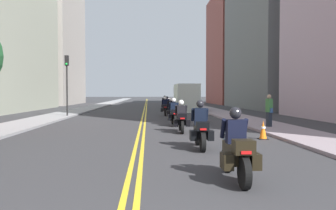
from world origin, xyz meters
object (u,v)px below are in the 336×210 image
(parked_truck, at_px, (186,99))
(motorcycle_2, at_px, (181,119))
(motorcycle_1, at_px, (200,130))
(pedestrian_0, at_px, (269,111))
(traffic_cone_0, at_px, (263,130))
(motorcycle_3, at_px, (174,115))
(traffic_light_near, at_px, (67,75))
(motorcycle_0, at_px, (236,151))
(motorcycle_5, at_px, (165,108))
(motorcycle_7, at_px, (165,105))
(motorcycle_6, at_px, (167,106))
(motorcycle_4, at_px, (172,110))

(parked_truck, bearing_deg, motorcycle_2, -96.97)
(motorcycle_1, distance_m, pedestrian_0, 7.72)
(traffic_cone_0, bearing_deg, pedestrian_0, 66.95)
(motorcycle_3, bearing_deg, parked_truck, 80.07)
(motorcycle_2, distance_m, traffic_cone_0, 4.02)
(traffic_light_near, bearing_deg, motorcycle_2, -54.22)
(motorcycle_0, xyz_separation_m, motorcycle_5, (-0.44, 21.26, 0.01))
(pedestrian_0, bearing_deg, motorcycle_7, -176.96)
(motorcycle_3, bearing_deg, motorcycle_7, 87.82)
(motorcycle_2, distance_m, motorcycle_7, 20.33)
(motorcycle_2, height_order, motorcycle_6, motorcycle_6)
(parked_truck, bearing_deg, motorcycle_0, -94.17)
(motorcycle_1, height_order, motorcycle_2, motorcycle_1)
(motorcycle_4, bearing_deg, motorcycle_3, -92.12)
(motorcycle_4, bearing_deg, traffic_cone_0, -73.98)
(motorcycle_3, height_order, motorcycle_6, motorcycle_3)
(motorcycle_6, bearing_deg, motorcycle_5, -94.91)
(motorcycle_1, bearing_deg, motorcycle_3, 93.65)
(motorcycle_4, bearing_deg, motorcycle_1, -89.53)
(motorcycle_3, xyz_separation_m, traffic_light_near, (-7.85, 7.61, 2.67))
(motorcycle_1, bearing_deg, motorcycle_4, 92.21)
(parked_truck, bearing_deg, pedestrian_0, -82.15)
(motorcycle_2, distance_m, traffic_light_near, 13.84)
(motorcycle_5, distance_m, motorcycle_7, 8.07)
(motorcycle_2, xyz_separation_m, motorcycle_7, (0.22, 20.33, 0.02))
(pedestrian_0, bearing_deg, traffic_cone_0, -33.52)
(motorcycle_1, relative_size, pedestrian_0, 1.16)
(motorcycle_3, distance_m, traffic_cone_0, 6.77)
(motorcycle_0, distance_m, traffic_light_near, 21.80)
(motorcycle_6, bearing_deg, motorcycle_1, -89.94)
(motorcycle_2, relative_size, parked_truck, 0.32)
(motorcycle_0, xyz_separation_m, traffic_light_near, (-8.22, 20.01, 2.68))
(motorcycle_0, height_order, motorcycle_2, motorcycle_0)
(pedestrian_0, bearing_deg, motorcycle_3, -123.08)
(motorcycle_1, xyz_separation_m, motorcycle_2, (-0.17, 4.81, -0.01))
(motorcycle_5, bearing_deg, motorcycle_4, -84.87)
(motorcycle_1, height_order, pedestrian_0, pedestrian_0)
(parked_truck, bearing_deg, motorcycle_1, -95.18)
(motorcycle_7, bearing_deg, parked_truck, -29.11)
(motorcycle_6, distance_m, traffic_light_near, 10.34)
(motorcycle_7, distance_m, traffic_cone_0, 23.07)
(motorcycle_3, height_order, pedestrian_0, pedestrian_0)
(motorcycle_4, bearing_deg, pedestrian_0, -54.50)
(motorcycle_1, height_order, parked_truck, parked_truck)
(motorcycle_4, relative_size, pedestrian_0, 1.18)
(motorcycle_0, relative_size, pedestrian_0, 1.17)
(motorcycle_2, relative_size, traffic_light_near, 0.43)
(motorcycle_2, xyz_separation_m, motorcycle_4, (0.09, 7.98, 0.01))
(motorcycle_5, distance_m, traffic_light_near, 8.32)
(motorcycle_5, bearing_deg, traffic_light_near, -169.00)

